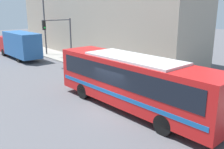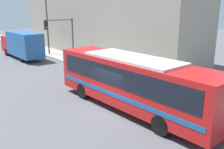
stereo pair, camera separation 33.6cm
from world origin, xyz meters
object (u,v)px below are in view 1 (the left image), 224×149
Objects in this scene: delivery_truck at (19,44)px; street_lamp at (42,15)px; traffic_light_pole at (61,33)px; fire_hydrant at (125,74)px; city_bus at (133,80)px.

delivery_truck is 4.61m from street_lamp.
delivery_truck is 6.79m from traffic_light_pole.
traffic_light_pole is at bearing -99.65° from street_lamp.
traffic_light_pole is (-1.05, 8.60, 2.91)m from fire_hydrant.
delivery_truck reaches higher than fire_hydrant.
street_lamp is (-0.00, 14.75, 4.57)m from fire_hydrant.
street_lamp is at bearing -1.55° from delivery_truck.
street_lamp is (3.16, -0.09, 3.35)m from delivery_truck.
city_bus is 20.27m from street_lamp.
fire_hydrant is at bearing -90.00° from street_lamp.
city_bus is 13.88m from traffic_light_pole.
traffic_light_pole is 6.45m from street_lamp.
fire_hydrant is 0.08× the size of street_lamp.
fire_hydrant is at bearing 49.49° from city_bus.
city_bus is 1.34× the size of delivery_truck.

